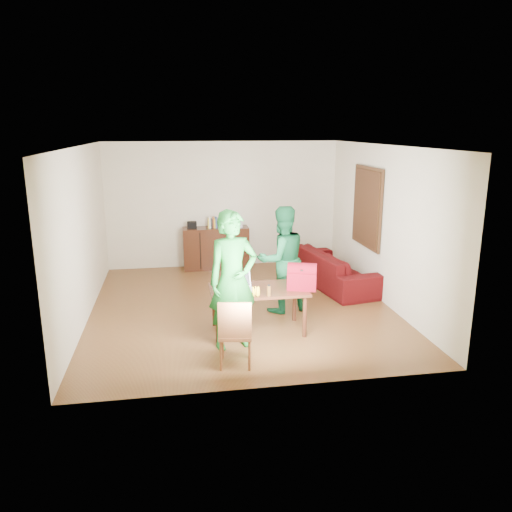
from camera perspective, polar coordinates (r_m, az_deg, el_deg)
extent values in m
cube|color=#4E2613|center=(8.60, -1.71, -6.15)|extent=(5.00, 5.50, 0.10)
cube|color=white|center=(8.05, -1.87, 12.84)|extent=(5.00, 5.50, 0.10)
cube|color=beige|center=(10.95, -3.79, 5.90)|extent=(5.00, 0.10, 2.70)
cube|color=beige|center=(5.53, 2.15, -2.67)|extent=(5.00, 0.10, 2.70)
cube|color=beige|center=(8.27, -19.58, 2.28)|extent=(0.10, 5.50, 2.70)
cube|color=beige|center=(8.91, 14.71, 3.47)|extent=(0.10, 5.50, 2.70)
cube|color=#3F2614|center=(9.48, 12.58, 5.47)|extent=(0.04, 1.28, 1.48)
cube|color=#543719|center=(9.47, 12.41, 5.47)|extent=(0.01, 1.18, 1.36)
cube|color=black|center=(10.82, -4.60, 0.93)|extent=(1.40, 0.45, 0.90)
cube|color=black|center=(10.68, -7.34, 3.53)|extent=(0.20, 0.14, 0.14)
cube|color=silver|center=(10.76, -2.27, 3.72)|extent=(0.24, 0.22, 0.14)
ellipsoid|color=#1A31A9|center=(10.74, -2.27, 4.27)|extent=(0.14, 0.14, 0.07)
cube|color=black|center=(7.39, 0.26, -3.90)|extent=(1.43, 0.81, 0.04)
cylinder|color=black|center=(7.13, -4.39, -7.50)|extent=(0.06, 0.06, 0.63)
cylinder|color=black|center=(7.33, 5.59, -6.90)|extent=(0.06, 0.06, 0.63)
cylinder|color=black|center=(7.73, -4.80, -5.73)|extent=(0.06, 0.06, 0.63)
cylinder|color=black|center=(7.92, 4.42, -5.23)|extent=(0.06, 0.06, 0.63)
cube|color=brown|center=(6.44, -2.37, -8.90)|extent=(0.47, 0.46, 0.05)
cube|color=brown|center=(6.18, -2.45, -7.40)|extent=(0.41, 0.09, 0.47)
imported|color=#166320|center=(6.80, -2.66, -2.78)|extent=(0.79, 0.62, 1.93)
imported|color=#13572F|center=(8.18, 2.96, -0.39)|extent=(1.00, 0.87, 1.77)
cube|color=white|center=(7.29, -1.59, -3.94)|extent=(0.38, 0.29, 0.02)
cube|color=black|center=(7.25, -1.60, -2.99)|extent=(0.36, 0.14, 0.22)
cylinder|color=#563413|center=(7.05, 1.48, -3.93)|extent=(0.06, 0.06, 0.17)
cube|color=maroon|center=(7.35, 5.27, -2.63)|extent=(0.48, 0.36, 0.31)
imported|color=#390B07|center=(9.77, 8.92, -1.41)|extent=(1.29, 2.41, 0.67)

